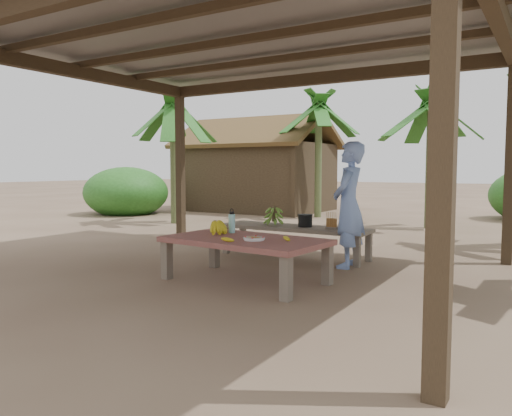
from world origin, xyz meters
The scene contains 17 objects.
ground centered at (0.00, 0.00, 0.00)m, with size 80.00×80.00×0.00m, color brown.
pavilion centered at (-0.01, -0.01, 2.78)m, with size 6.60×5.60×2.95m.
work_table centered at (0.35, -0.39, 0.43)m, with size 1.88×1.16×0.50m.
bench centered at (0.12, 1.30, 0.39)m, with size 2.20×0.61×0.45m.
ripe_banana_bunch centered at (-0.16, -0.26, 0.59)m, with size 0.29×0.25×0.17m, color yellow, non-canonical shape.
plate centered at (0.53, -0.49, 0.52)m, with size 0.24×0.24×0.04m.
loose_banana_front centered at (0.34, -0.72, 0.52)m, with size 0.04×0.15×0.04m, color yellow.
loose_banana_side centered at (0.84, -0.32, 0.52)m, with size 0.04×0.15×0.04m, color yellow.
water_flask centered at (-0.02, -0.10, 0.62)m, with size 0.08×0.08×0.30m.
green_banana_stalk centered at (-0.21, 1.30, 0.59)m, with size 0.25×0.25×0.29m, color #598C2D, non-canonical shape.
cooking_pot centered at (0.29, 1.31, 0.54)m, with size 0.20×0.20×0.17m, color black.
skewer_rack centered at (0.72, 1.24, 0.57)m, with size 0.18×0.08×0.24m, color #A57F47, non-canonical shape.
woman centered at (1.05, 1.00, 0.81)m, with size 0.59×0.39×1.62m, color #6F8CD2.
hut centered at (-4.50, 8.00, 1.10)m, with size 4.40×3.43×2.85m.
banana_plant_n centered at (1.02, 5.94, 2.42)m, with size 1.80×1.80×2.90m.
banana_plant_nw centered at (-2.01, 6.93, 2.67)m, with size 1.80×1.80×3.16m.
banana_plant_w centered at (-4.28, 3.86, 2.48)m, with size 1.80×1.80×2.96m.
Camera 1 is at (3.32, -5.09, 1.28)m, focal length 35.00 mm.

